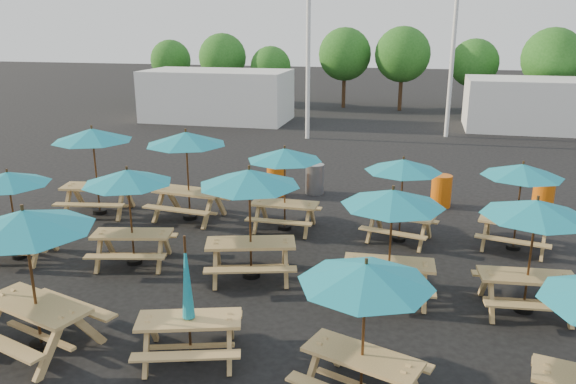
% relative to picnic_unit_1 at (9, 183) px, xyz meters
% --- Properties ---
extents(ground, '(120.00, 120.00, 0.00)m').
position_rel_picnic_unit_1_xyz_m(ground, '(5.76, 1.64, -1.82)').
color(ground, black).
rests_on(ground, ground).
extents(picnic_unit_1, '(2.07, 2.07, 2.11)m').
position_rel_picnic_unit_1_xyz_m(picnic_unit_1, '(0.00, 0.00, 0.00)').
color(picnic_unit_1, '#A18047').
rests_on(picnic_unit_1, ground).
extents(picnic_unit_2, '(2.57, 2.57, 2.52)m').
position_rel_picnic_unit_1_xyz_m(picnic_unit_2, '(0.09, 3.34, 0.35)').
color(picnic_unit_2, '#A18047').
rests_on(picnic_unit_2, ground).
extents(picnic_unit_3, '(2.76, 2.76, 2.49)m').
position_rel_picnic_unit_1_xyz_m(picnic_unit_3, '(2.96, -3.23, 0.33)').
color(picnic_unit_3, '#A18047').
rests_on(picnic_unit_3, ground).
extents(picnic_unit_4, '(2.37, 2.37, 2.25)m').
position_rel_picnic_unit_1_xyz_m(picnic_unit_4, '(2.79, 0.34, 0.12)').
color(picnic_unit_4, '#A18047').
rests_on(picnic_unit_4, ground).
extents(picnic_unit_5, '(2.46, 2.46, 2.51)m').
position_rel_picnic_unit_1_xyz_m(picnic_unit_5, '(2.83, 3.51, 0.34)').
color(picnic_unit_5, '#A18047').
rests_on(picnic_unit_5, ground).
extents(picnic_unit_6, '(2.03, 1.89, 2.15)m').
position_rel_picnic_unit_1_xyz_m(picnic_unit_6, '(5.54, -2.91, -0.94)').
color(picnic_unit_6, '#A18047').
rests_on(picnic_unit_6, ground).
extents(picnic_unit_7, '(2.66, 2.66, 2.43)m').
position_rel_picnic_unit_1_xyz_m(picnic_unit_7, '(5.61, 0.28, 0.28)').
color(picnic_unit_7, '#A18047').
rests_on(picnic_unit_7, ground).
extents(picnic_unit_8, '(2.00, 2.00, 2.23)m').
position_rel_picnic_unit_1_xyz_m(picnic_unit_8, '(5.63, 3.30, 0.11)').
color(picnic_unit_8, '#A18047').
rests_on(picnic_unit_8, ground).
extents(picnic_unit_9, '(2.45, 2.45, 2.17)m').
position_rel_picnic_unit_1_xyz_m(picnic_unit_9, '(8.39, -3.32, 0.05)').
color(picnic_unit_9, '#A18047').
rests_on(picnic_unit_9, ground).
extents(picnic_unit_10, '(2.11, 2.11, 2.28)m').
position_rel_picnic_unit_1_xyz_m(picnic_unit_10, '(8.56, 0.01, 0.14)').
color(picnic_unit_10, '#A18047').
rests_on(picnic_unit_10, ground).
extents(picnic_unit_11, '(2.28, 2.28, 2.14)m').
position_rel_picnic_unit_1_xyz_m(picnic_unit_11, '(8.65, 3.17, 0.03)').
color(picnic_unit_11, '#A18047').
rests_on(picnic_unit_11, ground).
extents(picnic_unit_13, '(2.17, 2.17, 2.26)m').
position_rel_picnic_unit_1_xyz_m(picnic_unit_13, '(11.14, 0.01, 0.13)').
color(picnic_unit_13, '#A18047').
rests_on(picnic_unit_13, ground).
extents(picnic_unit_14, '(2.28, 2.28, 2.15)m').
position_rel_picnic_unit_1_xyz_m(picnic_unit_14, '(11.40, 3.27, 0.04)').
color(picnic_unit_14, '#A18047').
rests_on(picnic_unit_14, ground).
extents(waste_bin_0, '(0.60, 0.60, 0.96)m').
position_rel_picnic_unit_1_xyz_m(waste_bin_0, '(4.64, 6.27, -1.34)').
color(waste_bin_0, '#D05A0C').
rests_on(waste_bin_0, ground).
extents(waste_bin_1, '(0.60, 0.60, 0.96)m').
position_rel_picnic_unit_1_xyz_m(waste_bin_1, '(5.79, 6.77, -1.34)').
color(waste_bin_1, gray).
rests_on(waste_bin_1, ground).
extents(waste_bin_2, '(0.60, 0.60, 0.96)m').
position_rel_picnic_unit_1_xyz_m(waste_bin_2, '(9.74, 6.29, -1.34)').
color(waste_bin_2, '#D05A0C').
rests_on(waste_bin_2, ground).
extents(waste_bin_3, '(0.60, 0.60, 0.96)m').
position_rel_picnic_unit_1_xyz_m(waste_bin_3, '(12.61, 6.42, -1.34)').
color(waste_bin_3, '#D05A0C').
rests_on(waste_bin_3, ground).
extents(mast_0, '(0.20, 0.20, 12.00)m').
position_rel_picnic_unit_1_xyz_m(mast_0, '(3.76, 15.64, 4.18)').
color(mast_0, silver).
rests_on(mast_0, ground).
extents(mast_1, '(0.20, 0.20, 12.00)m').
position_rel_picnic_unit_1_xyz_m(mast_1, '(10.26, 17.64, 4.18)').
color(mast_1, silver).
rests_on(mast_1, ground).
extents(event_tent_0, '(8.00, 4.00, 2.80)m').
position_rel_picnic_unit_1_xyz_m(event_tent_0, '(-2.24, 19.64, -0.42)').
color(event_tent_0, silver).
rests_on(event_tent_0, ground).
extents(event_tent_1, '(7.00, 4.00, 2.60)m').
position_rel_picnic_unit_1_xyz_m(event_tent_1, '(14.76, 20.64, -0.52)').
color(event_tent_1, silver).
rests_on(event_tent_1, ground).
extents(tree_0, '(2.80, 2.80, 4.24)m').
position_rel_picnic_unit_1_xyz_m(tree_0, '(-8.31, 26.88, 1.01)').
color(tree_0, '#382314').
rests_on(tree_0, ground).
extents(tree_1, '(3.11, 3.11, 4.72)m').
position_rel_picnic_unit_1_xyz_m(tree_1, '(-3.98, 25.54, 1.33)').
color(tree_1, '#382314').
rests_on(tree_1, ground).
extents(tree_2, '(2.59, 2.59, 3.93)m').
position_rel_picnic_unit_1_xyz_m(tree_2, '(-0.63, 25.29, 0.80)').
color(tree_2, '#382314').
rests_on(tree_2, ground).
extents(tree_3, '(3.36, 3.36, 5.09)m').
position_rel_picnic_unit_1_xyz_m(tree_3, '(4.01, 26.35, 1.59)').
color(tree_3, '#382314').
rests_on(tree_3, ground).
extents(tree_4, '(3.41, 3.41, 5.17)m').
position_rel_picnic_unit_1_xyz_m(tree_4, '(7.66, 25.89, 1.64)').
color(tree_4, '#382314').
rests_on(tree_4, ground).
extents(tree_5, '(2.94, 2.94, 4.45)m').
position_rel_picnic_unit_1_xyz_m(tree_5, '(11.99, 26.31, 1.15)').
color(tree_5, '#382314').
rests_on(tree_5, ground).
extents(tree_6, '(3.38, 3.38, 5.13)m').
position_rel_picnic_unit_1_xyz_m(tree_6, '(16.00, 24.53, 1.61)').
color(tree_6, '#382314').
rests_on(tree_6, ground).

